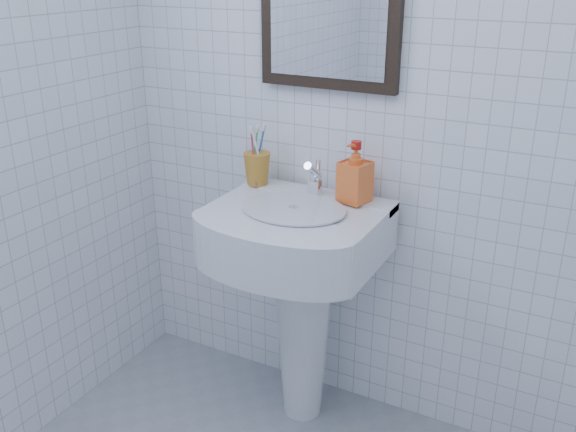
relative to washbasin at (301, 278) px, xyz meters
The scene contains 5 objects.
wall_back 0.74m from the washbasin, 37.80° to the left, with size 2.20×0.02×2.50m, color white.
washbasin is the anchor object (origin of this frame).
faucet 0.35m from the washbasin, 90.00° to the left, with size 0.05×0.12×0.13m.
toothbrush_cup 0.43m from the washbasin, 155.26° to the left, with size 0.10×0.10×0.12m, color #B87824, non-canonical shape.
soap_dispenser 0.43m from the washbasin, 35.59° to the left, with size 0.09×0.10×0.21m, color #E74916.
Camera 1 is at (0.64, -0.83, 1.66)m, focal length 40.00 mm.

